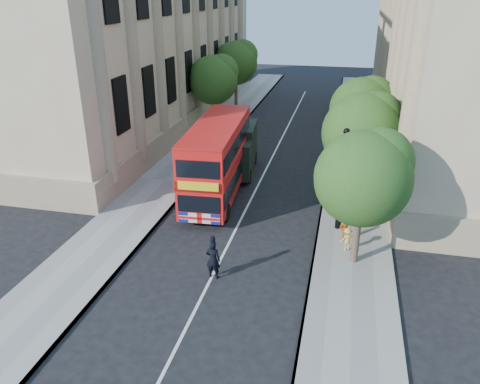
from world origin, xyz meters
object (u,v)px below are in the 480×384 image
Objects in this scene: double_decker_bus at (217,157)px; police_constable at (213,260)px; woman_pedestrian at (354,197)px; box_van at (237,151)px; lamp_post at (342,184)px.

police_constable is (2.09, -8.30, -1.48)m from double_decker_bus.
double_decker_bus reaches higher than woman_pedestrian.
woman_pedestrian is at bearing -123.80° from police_constable.
box_van is 12.30m from police_constable.
double_decker_bus is 5.29× the size of woman_pedestrian.
box_van is (-6.79, 6.70, -1.04)m from lamp_post.
box_van is 3.11× the size of woman_pedestrian.
woman_pedestrian reaches higher than police_constable.
double_decker_bus reaches higher than police_constable.
lamp_post reaches higher than police_constable.
double_decker_bus is 1.70× the size of box_van.
lamp_post is 9.59m from box_van.
lamp_post is 0.95× the size of box_van.
box_van reaches higher than woman_pedestrian.
lamp_post reaches higher than box_van.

